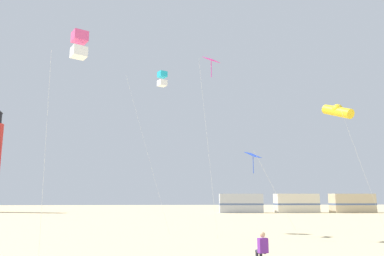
# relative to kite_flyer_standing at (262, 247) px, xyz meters

# --- Properties ---
(kite_flyer_standing) EXTENTS (0.41, 0.55, 1.16)m
(kite_flyer_standing) POSITION_rel_kite_flyer_standing_xyz_m (0.00, 0.00, 0.00)
(kite_flyer_standing) COLOR #722D99
(kite_flyer_standing) RESTS_ON ground
(kite_box_cyan) EXTENTS (3.36, 3.11, 11.91)m
(kite_box_cyan) POSITION_rel_kite_flyer_standing_xyz_m (-3.79, 13.89, 10.70)
(kite_box_cyan) COLOR silver
(kite_box_cyan) RESTS_ON ground
(kite_tube_gold) EXTENTS (3.23, 3.52, 9.12)m
(kite_tube_gold) POSITION_rel_kite_flyer_standing_xyz_m (8.75, 11.28, 7.80)
(kite_tube_gold) COLOR silver
(kite_tube_gold) RESTS_ON ground
(kite_diamond_blue) EXTENTS (3.22, 3.22, 5.30)m
(kite_diamond_blue) POSITION_rel_kite_flyer_standing_xyz_m (2.32, 10.17, 4.30)
(kite_diamond_blue) COLOR silver
(kite_diamond_blue) RESTS_ON ground
(kite_diamond_magenta) EXTENTS (1.45, 1.45, 11.44)m
(kite_diamond_magenta) POSITION_rel_kite_flyer_standing_xyz_m (-0.59, 9.24, 10.10)
(kite_diamond_magenta) COLOR silver
(kite_diamond_magenta) RESTS_ON ground
(kite_box_rainbow) EXTENTS (1.77, 2.02, 9.36)m
(kite_box_rainbow) POSITION_rel_kite_flyer_standing_xyz_m (-7.25, 1.51, 8.16)
(kite_box_rainbow) COLOR silver
(kite_box_rainbow) RESTS_ON ground
(rv_van_silver) EXTENTS (6.62, 2.89, 2.80)m
(rv_van_silver) POSITION_rel_kite_flyer_standing_xyz_m (8.08, 42.64, 0.78)
(rv_van_silver) COLOR #B7BABF
(rv_van_silver) RESTS_ON ground
(rv_van_cream) EXTENTS (6.46, 2.41, 2.80)m
(rv_van_cream) POSITION_rel_kite_flyer_standing_xyz_m (16.47, 42.17, 0.78)
(rv_van_cream) COLOR beige
(rv_van_cream) RESTS_ON ground
(rv_van_tan) EXTENTS (6.50, 2.52, 2.80)m
(rv_van_tan) POSITION_rel_kite_flyer_standing_xyz_m (24.86, 41.49, 0.78)
(rv_van_tan) COLOR #C6B28C
(rv_van_tan) RESTS_ON ground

